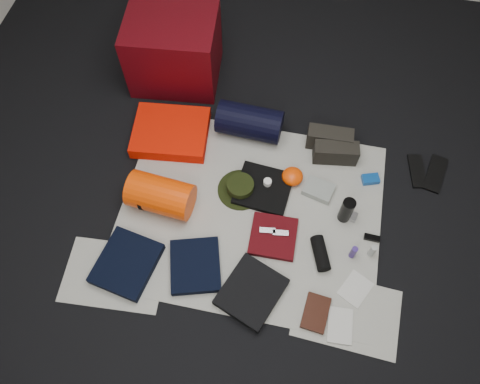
% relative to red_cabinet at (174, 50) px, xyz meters
% --- Properties ---
extents(floor, '(4.50, 4.50, 0.02)m').
position_rel_red_cabinet_xyz_m(floor, '(0.74, -1.00, -0.26)').
color(floor, black).
rests_on(floor, ground).
extents(newspaper_mat, '(1.60, 1.30, 0.01)m').
position_rel_red_cabinet_xyz_m(newspaper_mat, '(0.74, -1.00, -0.25)').
color(newspaper_mat, silver).
rests_on(newspaper_mat, floor).
extents(newspaper_sheet_front_left, '(0.61, 0.44, 0.00)m').
position_rel_red_cabinet_xyz_m(newspaper_sheet_front_left, '(0.04, -1.55, -0.25)').
color(newspaper_sheet_front_left, silver).
rests_on(newspaper_sheet_front_left, floor).
extents(newspaper_sheet_front_right, '(0.60, 0.43, 0.00)m').
position_rel_red_cabinet_xyz_m(newspaper_sheet_front_right, '(1.39, -1.50, -0.25)').
color(newspaper_sheet_front_right, silver).
rests_on(newspaper_sheet_front_right, floor).
extents(red_cabinet, '(0.65, 0.56, 0.50)m').
position_rel_red_cabinet_xyz_m(red_cabinet, '(0.00, 0.00, 0.00)').
color(red_cabinet, '#52060C').
rests_on(red_cabinet, floor).
extents(sleeping_pad, '(0.53, 0.45, 0.09)m').
position_rel_red_cabinet_xyz_m(sleeping_pad, '(0.10, -0.55, -0.20)').
color(sleeping_pad, '#FA1A02').
rests_on(sleeping_pad, newspaper_mat).
extents(stuff_sack, '(0.41, 0.26, 0.23)m').
position_rel_red_cabinet_xyz_m(stuff_sack, '(0.19, -1.05, -0.13)').
color(stuff_sack, '#FE4304').
rests_on(stuff_sack, newspaper_mat).
extents(sack_strap_left, '(0.02, 0.22, 0.22)m').
position_rel_red_cabinet_xyz_m(sack_strap_left, '(0.09, -1.05, -0.14)').
color(sack_strap_left, black).
rests_on(sack_strap_left, newspaper_mat).
extents(sack_strap_right, '(0.03, 0.22, 0.22)m').
position_rel_red_cabinet_xyz_m(sack_strap_right, '(0.29, -1.05, -0.14)').
color(sack_strap_right, black).
rests_on(sack_strap_right, newspaper_mat).
extents(navy_duffel, '(0.44, 0.24, 0.22)m').
position_rel_red_cabinet_xyz_m(navy_duffel, '(0.61, -0.40, -0.13)').
color(navy_duffel, black).
rests_on(navy_duffel, newspaper_mat).
extents(boonie_brim, '(0.37, 0.37, 0.01)m').
position_rel_red_cabinet_xyz_m(boonie_brim, '(0.65, -0.86, -0.24)').
color(boonie_brim, black).
rests_on(boonie_brim, newspaper_mat).
extents(boonie_crown, '(0.17, 0.17, 0.07)m').
position_rel_red_cabinet_xyz_m(boonie_crown, '(0.65, -0.86, -0.20)').
color(boonie_crown, black).
rests_on(boonie_crown, boonie_brim).
extents(hiking_boot_left, '(0.30, 0.12, 0.15)m').
position_rel_red_cabinet_xyz_m(hiking_boot_left, '(1.15, -0.40, -0.17)').
color(hiking_boot_left, black).
rests_on(hiking_boot_left, newspaper_mat).
extents(hiking_boot_right, '(0.30, 0.14, 0.14)m').
position_rel_red_cabinet_xyz_m(hiking_boot_right, '(1.20, -0.50, -0.17)').
color(hiking_boot_right, black).
rests_on(hiking_boot_right, newspaper_mat).
extents(flip_flop_left, '(0.14, 0.26, 0.01)m').
position_rel_red_cabinet_xyz_m(flip_flop_left, '(1.75, -0.49, -0.24)').
color(flip_flop_left, black).
rests_on(flip_flop_left, floor).
extents(flip_flop_right, '(0.16, 0.30, 0.02)m').
position_rel_red_cabinet_xyz_m(flip_flop_right, '(1.86, -0.48, -0.24)').
color(flip_flop_right, black).
rests_on(flip_flop_right, floor).
extents(trousers_navy_a, '(0.38, 0.41, 0.06)m').
position_rel_red_cabinet_xyz_m(trousers_navy_a, '(0.10, -1.48, -0.22)').
color(trousers_navy_a, black).
rests_on(trousers_navy_a, newspaper_mat).
extents(trousers_navy_b, '(0.37, 0.39, 0.05)m').
position_rel_red_cabinet_xyz_m(trousers_navy_b, '(0.49, -1.41, -0.22)').
color(trousers_navy_b, black).
rests_on(trousers_navy_b, newspaper_mat).
extents(trousers_charcoal, '(0.41, 0.43, 0.05)m').
position_rel_red_cabinet_xyz_m(trousers_charcoal, '(0.84, -1.50, -0.22)').
color(trousers_charcoal, black).
rests_on(trousers_charcoal, newspaper_mat).
extents(black_tshirt, '(0.36, 0.34, 0.03)m').
position_rel_red_cabinet_xyz_m(black_tshirt, '(0.79, -0.83, -0.23)').
color(black_tshirt, black).
rests_on(black_tshirt, newspaper_mat).
extents(red_shirt, '(0.28, 0.28, 0.04)m').
position_rel_red_cabinet_xyz_m(red_shirt, '(0.90, -1.14, -0.23)').
color(red_shirt, '#49080C').
rests_on(red_shirt, newspaper_mat).
extents(orange_stuff_sack, '(0.16, 0.16, 0.09)m').
position_rel_red_cabinet_xyz_m(orange_stuff_sack, '(0.96, -0.72, -0.20)').
color(orange_stuff_sack, '#FE4304').
rests_on(orange_stuff_sack, newspaper_mat).
extents(first_aid_pouch, '(0.21, 0.18, 0.05)m').
position_rel_red_cabinet_xyz_m(first_aid_pouch, '(1.13, -0.77, -0.22)').
color(first_aid_pouch, gray).
rests_on(first_aid_pouch, newspaper_mat).
extents(water_bottle, '(0.08, 0.08, 0.20)m').
position_rel_red_cabinet_xyz_m(water_bottle, '(1.31, -0.92, -0.15)').
color(water_bottle, black).
rests_on(water_bottle, newspaper_mat).
extents(speaker, '(0.15, 0.22, 0.08)m').
position_rel_red_cabinet_xyz_m(speaker, '(1.19, -1.20, -0.20)').
color(speaker, black).
rests_on(speaker, newspaper_mat).
extents(compact_camera, '(0.10, 0.08, 0.04)m').
position_rel_red_cabinet_xyz_m(compact_camera, '(1.34, -0.91, -0.22)').
color(compact_camera, '#AAAAAE').
rests_on(compact_camera, newspaper_mat).
extents(cyan_case, '(0.12, 0.10, 0.03)m').
position_rel_red_cabinet_xyz_m(cyan_case, '(1.45, -0.62, -0.23)').
color(cyan_case, '#0F4594').
rests_on(cyan_case, newspaper_mat).
extents(toiletry_purple, '(0.04, 0.04, 0.11)m').
position_rel_red_cabinet_xyz_m(toiletry_purple, '(1.38, -1.16, -0.19)').
color(toiletry_purple, navy).
rests_on(toiletry_purple, newspaper_mat).
extents(toiletry_clear, '(0.05, 0.05, 0.11)m').
position_rel_red_cabinet_xyz_m(toiletry_clear, '(1.49, -1.13, -0.19)').
color(toiletry_clear, '#A2A6A2').
rests_on(toiletry_clear, newspaper_mat).
extents(paperback_book, '(0.15, 0.22, 0.03)m').
position_rel_red_cabinet_xyz_m(paperback_book, '(1.21, -1.54, -0.23)').
color(paperback_book, black).
rests_on(paperback_book, newspaper_mat).
extents(map_booklet, '(0.15, 0.20, 0.01)m').
position_rel_red_cabinet_xyz_m(map_booklet, '(1.36, -1.58, -0.24)').
color(map_booklet, beige).
rests_on(map_booklet, newspaper_mat).
extents(map_printout, '(0.21, 0.23, 0.01)m').
position_rel_red_cabinet_xyz_m(map_printout, '(1.42, -1.36, -0.24)').
color(map_printout, beige).
rests_on(map_printout, newspaper_mat).
extents(sunglasses, '(0.09, 0.04, 0.02)m').
position_rel_red_cabinet_xyz_m(sunglasses, '(1.49, -1.02, -0.23)').
color(sunglasses, black).
rests_on(sunglasses, newspaper_mat).
extents(key_cluster, '(0.11, 0.11, 0.01)m').
position_rel_red_cabinet_xyz_m(key_cluster, '(0.10, -1.56, -0.24)').
color(key_cluster, '#AAAAAE').
rests_on(key_cluster, newspaper_mat).
extents(tape_roll, '(0.05, 0.05, 0.04)m').
position_rel_red_cabinet_xyz_m(tape_roll, '(0.81, -0.80, -0.19)').
color(tape_roll, white).
rests_on(tape_roll, black_tshirt).
extents(energy_bar_a, '(0.10, 0.05, 0.01)m').
position_rel_red_cabinet_xyz_m(energy_bar_a, '(0.86, -1.12, -0.20)').
color(energy_bar_a, '#AAAAAE').
rests_on(energy_bar_a, red_shirt).
extents(energy_bar_b, '(0.10, 0.05, 0.01)m').
position_rel_red_cabinet_xyz_m(energy_bar_b, '(0.94, -1.12, -0.20)').
color(energy_bar_b, '#AAAAAE').
rests_on(energy_bar_b, red_shirt).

